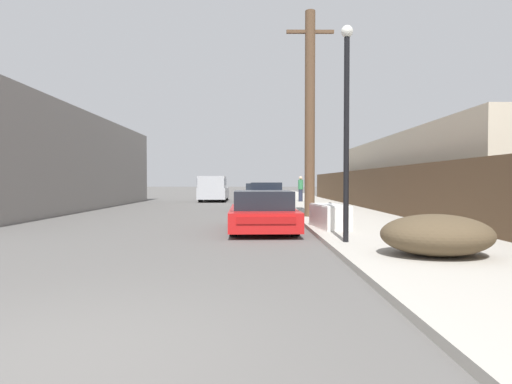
{
  "coord_description": "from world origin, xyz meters",
  "views": [
    {
      "loc": [
        1.57,
        -3.11,
        1.45
      ],
      "look_at": [
        1.66,
        10.69,
        1.09
      ],
      "focal_mm": 28.0,
      "sensor_mm": 36.0,
      "label": 1
    }
  ],
  "objects_px": {
    "discarded_fridge": "(330,216)",
    "brush_pile": "(436,235)",
    "parked_sports_car_red": "(262,212)",
    "pickup_truck": "(213,189)",
    "utility_pole": "(310,113)",
    "pedestrian": "(301,188)",
    "car_parked_mid": "(266,197)",
    "street_lamp": "(346,117)",
    "car_parked_far": "(257,193)"
  },
  "relations": [
    {
      "from": "discarded_fridge",
      "to": "brush_pile",
      "type": "relative_size",
      "value": 0.92
    },
    {
      "from": "parked_sports_car_red",
      "to": "brush_pile",
      "type": "distance_m",
      "value": 5.53
    },
    {
      "from": "pickup_truck",
      "to": "brush_pile",
      "type": "distance_m",
      "value": 22.85
    },
    {
      "from": "parked_sports_car_red",
      "to": "utility_pole",
      "type": "relative_size",
      "value": 0.55
    },
    {
      "from": "discarded_fridge",
      "to": "pickup_truck",
      "type": "xyz_separation_m",
      "value": [
        -5.12,
        17.65,
        0.46
      ]
    },
    {
      "from": "discarded_fridge",
      "to": "pedestrian",
      "type": "height_order",
      "value": "pedestrian"
    },
    {
      "from": "discarded_fridge",
      "to": "car_parked_mid",
      "type": "distance_m",
      "value": 9.01
    },
    {
      "from": "car_parked_mid",
      "to": "street_lamp",
      "type": "relative_size",
      "value": 0.95
    },
    {
      "from": "parked_sports_car_red",
      "to": "pedestrian",
      "type": "distance_m",
      "value": 15.21
    },
    {
      "from": "car_parked_mid",
      "to": "car_parked_far",
      "type": "bearing_deg",
      "value": 94.03
    },
    {
      "from": "discarded_fridge",
      "to": "pickup_truck",
      "type": "distance_m",
      "value": 18.38
    },
    {
      "from": "parked_sports_car_red",
      "to": "utility_pole",
      "type": "xyz_separation_m",
      "value": [
        1.89,
        3.49,
        3.54
      ]
    },
    {
      "from": "car_parked_far",
      "to": "parked_sports_car_red",
      "type": "bearing_deg",
      "value": -88.37
    },
    {
      "from": "discarded_fridge",
      "to": "parked_sports_car_red",
      "type": "bearing_deg",
      "value": 163.17
    },
    {
      "from": "pickup_truck",
      "to": "car_parked_mid",
      "type": "bearing_deg",
      "value": 111.57
    },
    {
      "from": "car_parked_mid",
      "to": "pedestrian",
      "type": "height_order",
      "value": "pedestrian"
    },
    {
      "from": "discarded_fridge",
      "to": "car_parked_far",
      "type": "bearing_deg",
      "value": 88.21
    },
    {
      "from": "car_parked_far",
      "to": "brush_pile",
      "type": "bearing_deg",
      "value": -80.73
    },
    {
      "from": "car_parked_far",
      "to": "pickup_truck",
      "type": "height_order",
      "value": "pickup_truck"
    },
    {
      "from": "parked_sports_car_red",
      "to": "street_lamp",
      "type": "distance_m",
      "value": 4.19
    },
    {
      "from": "pickup_truck",
      "to": "utility_pole",
      "type": "distance_m",
      "value": 15.09
    },
    {
      "from": "car_parked_far",
      "to": "street_lamp",
      "type": "xyz_separation_m",
      "value": [
        1.79,
        -20.93,
        2.24
      ]
    },
    {
      "from": "discarded_fridge",
      "to": "car_parked_mid",
      "type": "xyz_separation_m",
      "value": [
        -1.54,
        8.88,
        0.2
      ]
    },
    {
      "from": "discarded_fridge",
      "to": "parked_sports_car_red",
      "type": "distance_m",
      "value": 1.96
    },
    {
      "from": "car_parked_far",
      "to": "street_lamp",
      "type": "distance_m",
      "value": 21.13
    },
    {
      "from": "street_lamp",
      "to": "brush_pile",
      "type": "xyz_separation_m",
      "value": [
        1.25,
        -1.63,
        -2.37
      ]
    },
    {
      "from": "pedestrian",
      "to": "street_lamp",
      "type": "bearing_deg",
      "value": -93.61
    },
    {
      "from": "car_parked_far",
      "to": "brush_pile",
      "type": "xyz_separation_m",
      "value": [
        3.04,
        -22.56,
        -0.13
      ]
    },
    {
      "from": "parked_sports_car_red",
      "to": "pickup_truck",
      "type": "relative_size",
      "value": 0.82
    },
    {
      "from": "car_parked_far",
      "to": "brush_pile",
      "type": "relative_size",
      "value": 2.32
    },
    {
      "from": "car_parked_mid",
      "to": "pickup_truck",
      "type": "distance_m",
      "value": 9.48
    },
    {
      "from": "car_parked_mid",
      "to": "parked_sports_car_red",
      "type": "bearing_deg",
      "value": -91.1
    },
    {
      "from": "car_parked_far",
      "to": "utility_pole",
      "type": "height_order",
      "value": "utility_pole"
    },
    {
      "from": "parked_sports_car_red",
      "to": "utility_pole",
      "type": "height_order",
      "value": "utility_pole"
    },
    {
      "from": "discarded_fridge",
      "to": "pickup_truck",
      "type": "bearing_deg",
      "value": 98.27
    },
    {
      "from": "discarded_fridge",
      "to": "parked_sports_car_red",
      "type": "relative_size",
      "value": 0.43
    },
    {
      "from": "discarded_fridge",
      "to": "car_parked_far",
      "type": "xyz_separation_m",
      "value": [
        -1.95,
        18.24,
        0.17
      ]
    },
    {
      "from": "street_lamp",
      "to": "pedestrian",
      "type": "distance_m",
      "value": 18.06
    },
    {
      "from": "street_lamp",
      "to": "pedestrian",
      "type": "xyz_separation_m",
      "value": [
        1.13,
        17.93,
        -1.88
      ]
    },
    {
      "from": "pickup_truck",
      "to": "pedestrian",
      "type": "bearing_deg",
      "value": 157.7
    },
    {
      "from": "utility_pole",
      "to": "street_lamp",
      "type": "relative_size",
      "value": 1.65
    },
    {
      "from": "utility_pole",
      "to": "brush_pile",
      "type": "xyz_separation_m",
      "value": [
        1.14,
        -8.12,
        -3.59
      ]
    },
    {
      "from": "discarded_fridge",
      "to": "utility_pole",
      "type": "relative_size",
      "value": 0.23
    },
    {
      "from": "pickup_truck",
      "to": "street_lamp",
      "type": "bearing_deg",
      "value": 103.09
    },
    {
      "from": "street_lamp",
      "to": "car_parked_mid",
      "type": "bearing_deg",
      "value": 96.8
    },
    {
      "from": "parked_sports_car_red",
      "to": "utility_pole",
      "type": "bearing_deg",
      "value": 60.27
    },
    {
      "from": "utility_pole",
      "to": "street_lamp",
      "type": "bearing_deg",
      "value": -91.0
    },
    {
      "from": "pickup_truck",
      "to": "pedestrian",
      "type": "distance_m",
      "value": 6.55
    },
    {
      "from": "pickup_truck",
      "to": "parked_sports_car_red",
      "type": "bearing_deg",
      "value": 99.79
    },
    {
      "from": "car_parked_mid",
      "to": "pedestrian",
      "type": "distance_m",
      "value": 6.84
    }
  ]
}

